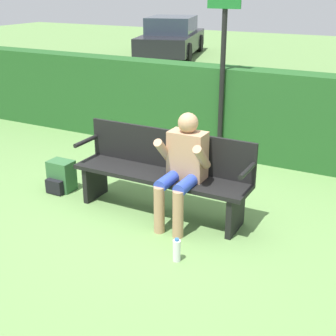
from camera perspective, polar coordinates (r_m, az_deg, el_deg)
The scene contains 8 objects.
ground_plane at distance 5.19m, azimuth -0.95°, elevation -5.46°, with size 40.00×40.00×0.00m, color #668E4C.
hedge_back at distance 6.81m, azimuth 7.85°, elevation 6.74°, with size 12.00×0.41×1.27m.
park_bench at distance 5.04m, azimuth -0.62°, elevation -0.36°, with size 1.97×0.45×0.90m.
person_seated at distance 4.74m, azimuth 1.83°, elevation 0.47°, with size 0.52×0.58×1.16m.
backpack at distance 5.81m, azimuth -12.91°, elevation -1.04°, with size 0.30×0.29×0.37m.
water_bottle at distance 4.30m, azimuth 1.06°, elevation -10.00°, with size 0.07×0.07×0.23m.
signpost at distance 6.45m, azimuth 6.69°, elevation 13.20°, with size 0.45×0.09×2.42m.
parked_car at distance 16.69m, azimuth 0.44°, elevation 15.63°, with size 2.75×4.44×1.30m.
Camera 1 is at (2.24, -4.04, 2.36)m, focal length 50.00 mm.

